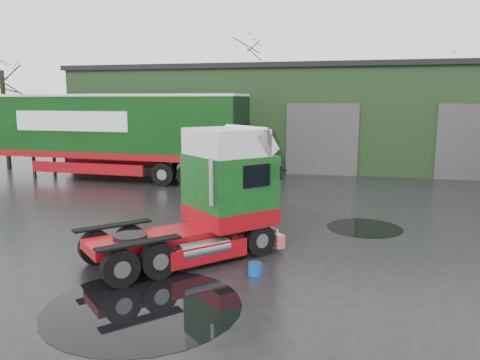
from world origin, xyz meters
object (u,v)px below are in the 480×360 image
tree_back_a (246,94)px  warehouse (328,115)px  wash_bucket (255,269)px  tree_left (4,99)px  hero_tractor (179,196)px  trailer_left (111,137)px  tree_back_b (430,105)px

tree_back_a → warehouse: bearing=-51.3°
wash_bucket → tree_left: size_ratio=0.04×
warehouse → tree_left: 20.64m
warehouse → hero_tractor: (-2.72, -21.35, -1.41)m
trailer_left → tree_back_a: size_ratio=1.54×
hero_tractor → warehouse: bearing=125.6°
tree_back_a → wash_bucket: bearing=-76.9°
warehouse → tree_back_b: 12.82m
tree_back_a → tree_back_b: (16.00, 0.00, -1.00)m
warehouse → tree_back_a: 12.90m
hero_tractor → tree_back_a: (-5.28, 31.35, 3.01)m
warehouse → tree_left: tree_left is taller
warehouse → wash_bucket: 22.21m
tree_back_a → tree_back_b: 16.03m
hero_tractor → tree_back_b: (10.72, 31.35, 2.01)m
hero_tractor → trailer_left: 13.96m
tree_back_b → wash_bucket: bearing=-104.9°
tree_back_a → tree_back_b: tree_back_a is taller
tree_left → warehouse: bearing=22.8°
hero_tractor → trailer_left: trailer_left is taller
warehouse → hero_tractor: warehouse is taller
hero_tractor → wash_bucket: size_ratio=16.91×
tree_left → tree_back_b: bearing=33.7°
warehouse → trailer_left: warehouse is taller
hero_tractor → trailer_left: (-8.11, 11.35, 0.53)m
wash_bucket → tree_back_b: (8.54, 32.00, 3.59)m
hero_tractor → tree_back_a: tree_back_a is taller
wash_bucket → tree_back_a: size_ratio=0.03×
hero_tractor → tree_left: tree_left is taller
tree_left → tree_back_a: bearing=58.6°
tree_left → tree_back_b: 32.45m
hero_tractor → wash_bucket: (2.18, -0.65, -1.59)m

